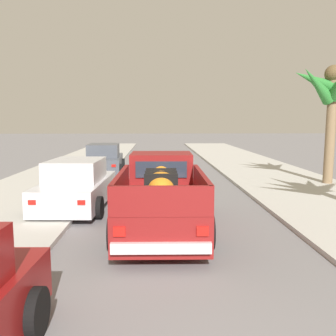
% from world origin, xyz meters
% --- Properties ---
extents(sidewalk_left, '(4.67, 60.00, 0.12)m').
position_xyz_m(sidewalk_left, '(-5.13, 12.00, 0.06)').
color(sidewalk_left, beige).
rests_on(sidewalk_left, ground).
extents(sidewalk_right, '(4.67, 60.00, 0.12)m').
position_xyz_m(sidewalk_right, '(5.13, 12.00, 0.06)').
color(sidewalk_right, beige).
rests_on(sidewalk_right, ground).
extents(curb_left, '(0.16, 60.00, 0.10)m').
position_xyz_m(curb_left, '(-4.19, 12.00, 0.05)').
color(curb_left, silver).
rests_on(curb_left, ground).
extents(curb_right, '(0.16, 60.00, 0.10)m').
position_xyz_m(curb_right, '(4.19, 12.00, 0.05)').
color(curb_right, silver).
rests_on(curb_right, ground).
extents(pickup_truck, '(2.28, 5.24, 1.80)m').
position_xyz_m(pickup_truck, '(-0.44, 7.82, 0.81)').
color(pickup_truck, maroon).
rests_on(pickup_truck, ground).
extents(car_left_near, '(2.17, 4.32, 1.54)m').
position_xyz_m(car_left_near, '(-3.25, 17.94, 0.71)').
color(car_left_near, '#474C56').
rests_on(car_left_near, ground).
extents(car_right_mid, '(2.16, 4.32, 1.54)m').
position_xyz_m(car_right_mid, '(-3.03, 10.10, 0.71)').
color(car_right_mid, silver).
rests_on(car_right_mid, ground).
extents(palm_tree_left_fore, '(3.23, 3.44, 4.97)m').
position_xyz_m(palm_tree_left_fore, '(6.56, 13.83, 3.98)').
color(palm_tree_left_fore, '#846B4C').
rests_on(palm_tree_left_fore, ground).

